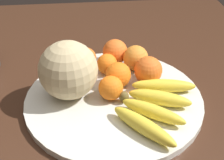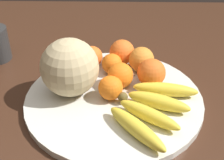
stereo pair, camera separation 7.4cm
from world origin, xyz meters
name	(u,v)px [view 1 (the left image)]	position (x,y,z in m)	size (l,w,h in m)	color
kitchen_table	(116,142)	(0.00, 0.00, 0.67)	(1.50, 1.06, 0.75)	#3D2316
fruit_bowl	(112,99)	(-0.05, 0.00, 0.76)	(0.44, 0.44, 0.02)	silver
melon	(68,70)	(-0.07, -0.11, 0.84)	(0.14, 0.14, 0.14)	#C6B284
banana_bunch	(155,105)	(0.01, 0.09, 0.79)	(0.24, 0.23, 0.04)	brown
orange_front_left	(115,52)	(-0.21, 0.02, 0.81)	(0.07, 0.07, 0.07)	orange
orange_front_right	(118,75)	(-0.10, 0.02, 0.80)	(0.07, 0.07, 0.07)	orange
orange_mid_center	(136,58)	(-0.17, 0.07, 0.81)	(0.07, 0.07, 0.07)	orange
orange_back_left	(148,70)	(-0.11, 0.10, 0.81)	(0.07, 0.07, 0.07)	orange
orange_back_right	(107,64)	(-0.16, -0.01, 0.80)	(0.06, 0.06, 0.06)	orange
orange_top_small	(86,58)	(-0.19, -0.06, 0.80)	(0.06, 0.06, 0.06)	orange
orange_side_extra	(111,88)	(-0.05, -0.01, 0.80)	(0.06, 0.06, 0.06)	orange
produce_tag	(118,69)	(-0.17, 0.02, 0.77)	(0.08, 0.07, 0.00)	white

